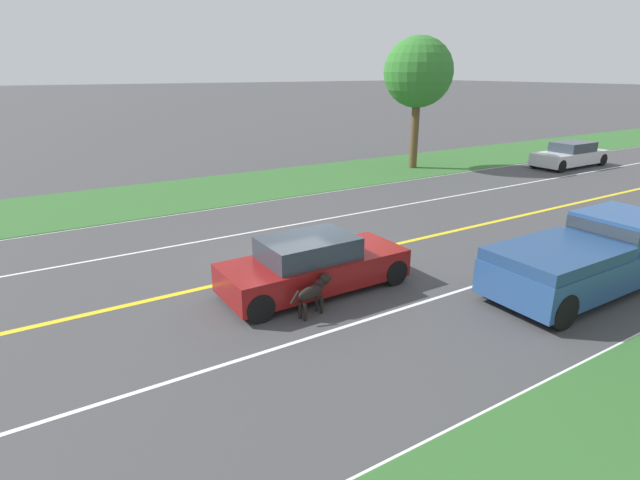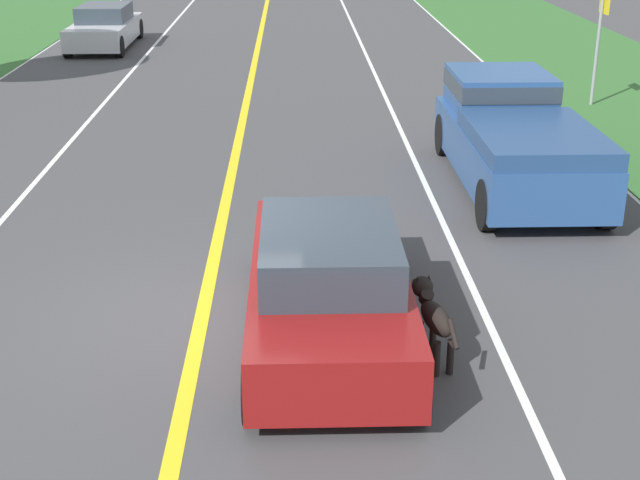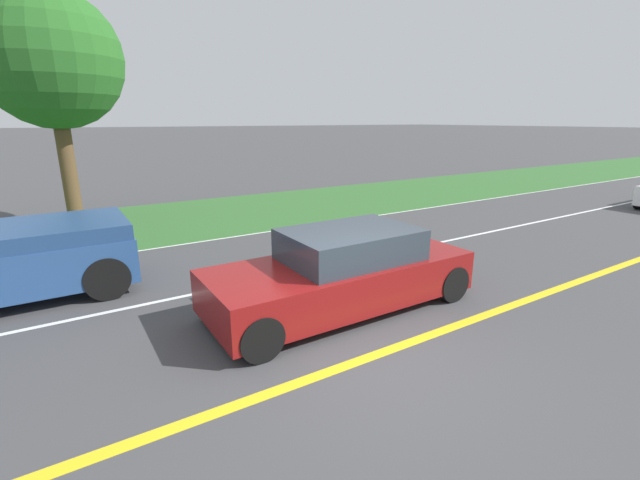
# 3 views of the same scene
# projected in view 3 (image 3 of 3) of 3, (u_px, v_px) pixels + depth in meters

# --- Properties ---
(ground_plane) EXTENTS (400.00, 400.00, 0.00)m
(ground_plane) POSITION_uv_depth(u_px,v_px,m) (374.00, 355.00, 5.95)
(ground_plane) COLOR #424244
(centre_divider_line) EXTENTS (0.18, 160.00, 0.01)m
(centre_divider_line) POSITION_uv_depth(u_px,v_px,m) (374.00, 355.00, 5.94)
(centre_divider_line) COLOR yellow
(centre_divider_line) RESTS_ON ground
(lane_edge_line_right) EXTENTS (0.14, 160.00, 0.01)m
(lane_edge_line_right) POSITION_uv_depth(u_px,v_px,m) (211.00, 240.00, 11.65)
(lane_edge_line_right) COLOR white
(lane_edge_line_right) RESTS_ON ground
(lane_dash_same_dir) EXTENTS (0.10, 160.00, 0.01)m
(lane_dash_same_dir) POSITION_uv_depth(u_px,v_px,m) (266.00, 279.00, 8.80)
(lane_dash_same_dir) COLOR white
(lane_dash_same_dir) RESTS_ON ground
(grass_verge_right) EXTENTS (6.00, 160.00, 0.03)m
(grass_verge_right) POSITION_uv_depth(u_px,v_px,m) (182.00, 218.00, 14.09)
(grass_verge_right) COLOR #33662D
(grass_verge_right) RESTS_ON ground
(ego_car) EXTENTS (1.82, 4.60, 1.39)m
(ego_car) POSITION_uv_depth(u_px,v_px,m) (343.00, 272.00, 7.29)
(ego_car) COLOR maroon
(ego_car) RESTS_ON ground
(dog) EXTENTS (0.44, 1.24, 0.89)m
(dog) POSITION_uv_depth(u_px,v_px,m) (338.00, 254.00, 8.57)
(dog) COLOR black
(dog) RESTS_ON ground
(roadside_tree_right_near) EXTENTS (3.74, 3.74, 6.62)m
(roadside_tree_right_near) POSITION_uv_depth(u_px,v_px,m) (51.00, 60.00, 11.65)
(roadside_tree_right_near) COLOR brown
(roadside_tree_right_near) RESTS_ON ground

